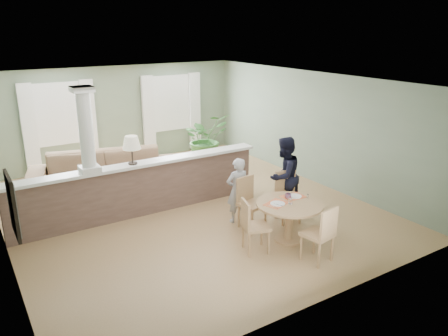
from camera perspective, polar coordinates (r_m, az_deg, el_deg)
ground at (r=9.44m, az=-4.97°, el=-5.19°), size 8.00×8.00×0.00m
room_shell at (r=9.43m, az=-7.20°, el=6.26°), size 7.02×8.02×2.71m
pony_wall at (r=8.99m, az=-11.27°, el=-1.87°), size 5.32×0.38×2.70m
sofa at (r=10.31m, az=-15.19°, el=-0.85°), size 3.56×2.14×0.97m
houseplant at (r=12.33m, az=-2.42°, el=3.91°), size 1.36×1.21×1.41m
dining_table at (r=7.92m, az=8.52°, el=-5.54°), size 1.19×1.19×0.82m
chair_far_boy at (r=8.37m, az=3.35°, el=-4.19°), size 0.52×0.52×1.00m
chair_far_man at (r=8.77m, az=8.24°, el=-3.33°), size 0.56×0.56×0.99m
chair_near at (r=7.30m, az=12.64°, el=-8.18°), size 0.51×0.51×0.98m
chair_side at (r=7.48m, az=3.66°, el=-7.29°), size 0.53×0.53×0.94m
child_person at (r=8.54m, az=1.79°, el=-2.94°), size 0.51×0.36×1.31m
man_person at (r=8.94m, az=7.82°, el=-1.05°), size 0.92×0.80×1.63m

